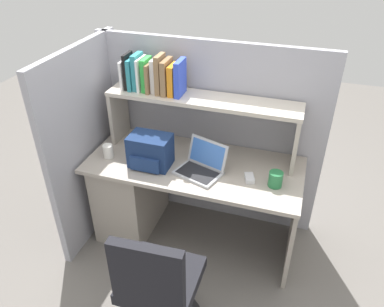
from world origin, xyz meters
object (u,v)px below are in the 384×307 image
paper_cup (108,151)px  office_chair (159,293)px  laptop (202,166)px  backpack (150,151)px  computer_mouse (249,178)px  snack_canister (275,179)px

paper_cup → office_chair: (0.72, -0.79, -0.39)m
paper_cup → office_chair: 1.14m
laptop → paper_cup: (-0.73, -0.03, 0.00)m
backpack → office_chair: backpack is taller
laptop → backpack: backpack is taller
computer_mouse → office_chair: size_ratio=0.11×
office_chair → computer_mouse: bearing=-117.1°
computer_mouse → paper_cup: bearing=163.1°
laptop → backpack: size_ratio=1.25×
computer_mouse → snack_canister: bearing=-22.7°
laptop → office_chair: (-0.01, -0.82, -0.39)m
computer_mouse → laptop: bearing=162.1°
laptop → computer_mouse: 0.35m
paper_cup → snack_canister: (1.26, 0.03, 0.00)m
paper_cup → office_chair: office_chair is taller
computer_mouse → paper_cup: size_ratio=1.00×
computer_mouse → office_chair: 0.97m
office_chair → paper_cup: bearing=-51.5°
backpack → office_chair: (0.37, -0.79, -0.45)m
backpack → computer_mouse: size_ratio=2.88×
backpack → laptop: bearing=4.3°
laptop → office_chair: size_ratio=0.40×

